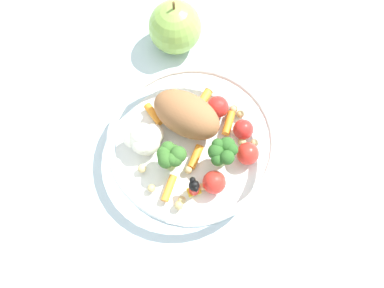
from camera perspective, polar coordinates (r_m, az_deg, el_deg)
name	(u,v)px	position (r m, az deg, el deg)	size (l,w,h in m)	color
ground_plane	(195,160)	(0.53, 0.51, -2.39)	(2.40, 2.40, 0.00)	silver
food_container	(188,138)	(0.52, -0.65, 0.88)	(0.22, 0.22, 0.07)	white
loose_apple	(175,27)	(0.60, -2.49, 16.68)	(0.08, 0.08, 0.09)	#8CB74C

